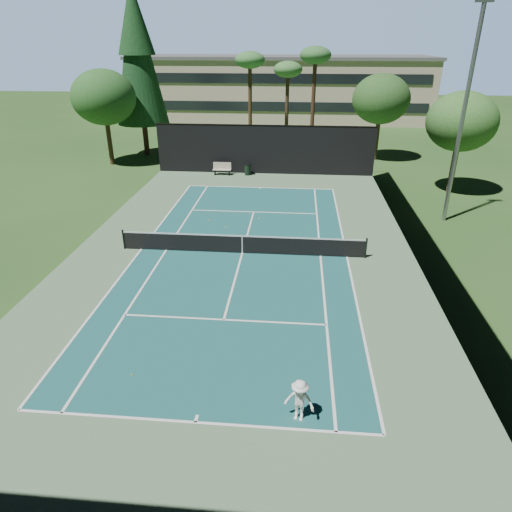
% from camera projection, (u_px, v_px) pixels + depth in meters
% --- Properties ---
extents(ground, '(160.00, 160.00, 0.00)m').
position_uv_depth(ground, '(242.00, 253.00, 24.14)').
color(ground, '#264B1C').
rests_on(ground, ground).
extents(apron_slab, '(18.00, 32.00, 0.01)m').
position_uv_depth(apron_slab, '(242.00, 253.00, 24.14)').
color(apron_slab, '#567854').
rests_on(apron_slab, ground).
extents(court_surface, '(10.97, 23.77, 0.01)m').
position_uv_depth(court_surface, '(242.00, 253.00, 24.14)').
color(court_surface, '#1B5655').
rests_on(court_surface, ground).
extents(court_lines, '(11.07, 23.87, 0.01)m').
position_uv_depth(court_lines, '(242.00, 253.00, 24.13)').
color(court_lines, white).
rests_on(court_lines, ground).
extents(tennis_net, '(12.90, 0.10, 1.10)m').
position_uv_depth(tennis_net, '(242.00, 244.00, 23.90)').
color(tennis_net, black).
rests_on(tennis_net, ground).
extents(fence, '(18.04, 32.05, 4.03)m').
position_uv_depth(fence, '(242.00, 217.00, 23.34)').
color(fence, black).
rests_on(fence, ground).
extents(player, '(1.01, 0.74, 1.41)m').
position_uv_depth(player, '(299.00, 401.00, 13.29)').
color(player, white).
rests_on(player, ground).
extents(tennis_ball_a, '(0.06, 0.06, 0.06)m').
position_uv_depth(tennis_ball_a, '(132.00, 375.00, 15.34)').
color(tennis_ball_a, '#C2D730').
rests_on(tennis_ball_a, ground).
extents(tennis_ball_b, '(0.06, 0.06, 0.06)m').
position_uv_depth(tennis_ball_b, '(226.00, 227.00, 27.44)').
color(tennis_ball_b, '#C6DD32').
rests_on(tennis_ball_b, ground).
extents(tennis_ball_c, '(0.06, 0.06, 0.06)m').
position_uv_depth(tennis_ball_c, '(259.00, 218.00, 28.77)').
color(tennis_ball_c, '#E7F337').
rests_on(tennis_ball_c, ground).
extents(tennis_ball_d, '(0.07, 0.07, 0.07)m').
position_uv_depth(tennis_ball_d, '(209.00, 221.00, 28.40)').
color(tennis_ball_d, '#CDD630').
rests_on(tennis_ball_d, ground).
extents(park_bench, '(1.50, 0.45, 1.02)m').
position_uv_depth(park_bench, '(222.00, 168.00, 37.99)').
color(park_bench, beige).
rests_on(park_bench, ground).
extents(trash_bin, '(0.56, 0.56, 0.95)m').
position_uv_depth(trash_bin, '(248.00, 169.00, 37.93)').
color(trash_bin, black).
rests_on(trash_bin, ground).
extents(pine_tree, '(4.80, 4.80, 15.00)m').
position_uv_depth(pine_tree, '(137.00, 48.00, 40.81)').
color(pine_tree, '#472C1E').
rests_on(pine_tree, ground).
extents(palm_a, '(2.80, 2.80, 9.32)m').
position_uv_depth(palm_a, '(250.00, 64.00, 42.38)').
color(palm_a, '#43311C').
rests_on(palm_a, ground).
extents(palm_b, '(2.80, 2.80, 8.42)m').
position_uv_depth(palm_b, '(288.00, 73.00, 44.26)').
color(palm_b, '#442F1D').
rests_on(palm_b, ground).
extents(palm_c, '(2.80, 2.80, 9.77)m').
position_uv_depth(palm_c, '(315.00, 60.00, 40.82)').
color(palm_c, '#42291C').
rests_on(palm_c, ground).
extents(decid_tree_a, '(5.12, 5.12, 7.62)m').
position_uv_depth(decid_tree_a, '(381.00, 99.00, 40.80)').
color(decid_tree_a, '#49361F').
rests_on(decid_tree_a, ground).
extents(decid_tree_b, '(4.80, 4.80, 7.14)m').
position_uv_depth(decid_tree_b, '(462.00, 122.00, 31.62)').
color(decid_tree_b, '#42311C').
rests_on(decid_tree_b, ground).
extents(decid_tree_c, '(5.44, 5.44, 8.09)m').
position_uv_depth(decid_tree_c, '(104.00, 98.00, 39.00)').
color(decid_tree_c, '#4E3521').
rests_on(decid_tree_c, ground).
extents(campus_building, '(40.50, 12.50, 8.30)m').
position_uv_depth(campus_building, '(280.00, 87.00, 63.71)').
color(campus_building, beige).
rests_on(campus_building, ground).
extents(light_pole, '(0.90, 0.25, 12.22)m').
position_uv_depth(light_pole, '(464.00, 113.00, 25.80)').
color(light_pole, gray).
rests_on(light_pole, ground).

